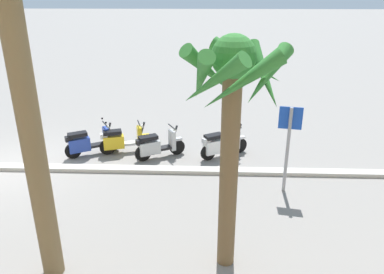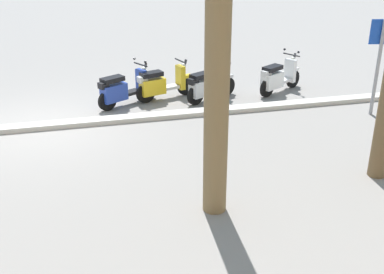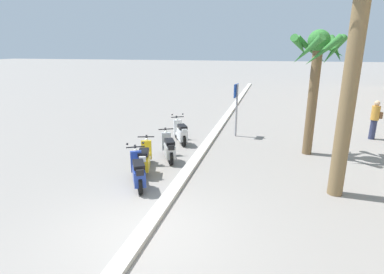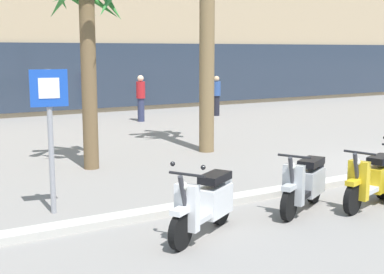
{
  "view_description": "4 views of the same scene",
  "coord_description": "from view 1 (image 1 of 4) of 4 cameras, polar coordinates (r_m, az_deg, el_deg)",
  "views": [
    {
      "loc": [
        -6.0,
        10.25,
        5.21
      ],
      "look_at": [
        -5.62,
        0.49,
        1.32
      ],
      "focal_mm": 34.83,
      "sensor_mm": 36.0,
      "label": 1
    },
    {
      "loc": [
        -0.99,
        11.31,
        4.49
      ],
      "look_at": [
        -2.84,
        3.67,
        1.02
      ],
      "focal_mm": 45.38,
      "sensor_mm": 36.0,
      "label": 2
    },
    {
      "loc": [
        5.45,
        2.58,
        3.9
      ],
      "look_at": [
        -3.66,
        0.19,
        1.16
      ],
      "focal_mm": 28.46,
      "sensor_mm": 36.0,
      "label": 3
    },
    {
      "loc": [
        -10.58,
        -7.55,
        2.7
      ],
      "look_at": [
        -5.78,
        0.6,
        1.16
      ],
      "focal_mm": 50.11,
      "sensor_mm": 36.0,
      "label": 4
    }
  ],
  "objects": [
    {
      "name": "crossing_sign",
      "position": [
        10.13,
        14.55,
        -0.43
      ],
      "size": [
        0.59,
        0.17,
        2.4
      ],
      "color": "#939399",
      "rests_on": "ground"
    },
    {
      "name": "curb_strip",
      "position": [
        12.87,
        -25.86,
        -4.17
      ],
      "size": [
        60.0,
        0.36,
        0.12
      ],
      "primitive_type": "cube",
      "color": "#BCB7AD",
      "rests_on": "ground"
    },
    {
      "name": "scooter_white_gap_after_mid",
      "position": [
        12.27,
        4.45,
        -1.1
      ],
      "size": [
        1.57,
        1.01,
        1.17
      ],
      "color": "black",
      "rests_on": "ground"
    },
    {
      "name": "palm_tree_near_sign",
      "position": [
        6.44,
        6.22,
        5.62
      ],
      "size": [
        1.98,
        2.02,
        4.55
      ],
      "color": "brown",
      "rests_on": "ground"
    },
    {
      "name": "ground_plane",
      "position": [
        12.97,
        -25.64,
        -4.24
      ],
      "size": [
        200.0,
        200.0,
        0.0
      ],
      "primitive_type": "plane",
      "color": "gray"
    },
    {
      "name": "scooter_yellow_second_in_line",
      "position": [
        12.78,
        -10.69,
        -0.52
      ],
      "size": [
        1.74,
        0.79,
        1.04
      ],
      "color": "black",
      "rests_on": "ground"
    },
    {
      "name": "palm_tree_far_corner",
      "position": [
        6.52,
        -25.92,
        15.81
      ],
      "size": [
        1.97,
        1.99,
        6.52
      ],
      "color": "olive",
      "rests_on": "ground"
    },
    {
      "name": "scooter_silver_mid_centre",
      "position": [
        12.2,
        -5.46,
        -1.32
      ],
      "size": [
        1.57,
        0.93,
        1.04
      ],
      "color": "black",
      "rests_on": "ground"
    },
    {
      "name": "scooter_blue_far_back",
      "position": [
        12.83,
        -15.67,
        -0.82
      ],
      "size": [
        1.64,
        1.01,
        1.17
      ],
      "color": "black",
      "rests_on": "ground"
    }
  ]
}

